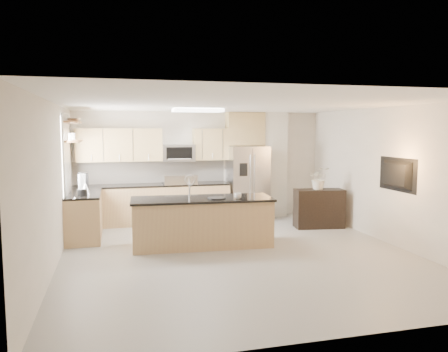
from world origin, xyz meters
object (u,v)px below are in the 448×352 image
object	(u,v)px
coffee_maker	(84,182)
bowl	(74,119)
blender	(82,186)
television	(393,175)
cup	(238,196)
credenza	(319,208)
refrigerator	(248,183)
kettle	(85,188)
range	(179,202)
platter	(217,198)
microwave	(178,153)
island	(202,222)
flower_vase	(319,173)

from	to	relation	value
coffee_maker	bowl	bearing A→B (deg)	178.38
blender	television	distance (m)	5.83
cup	coffee_maker	bearing A→B (deg)	146.90
credenza	bowl	size ratio (longest dim) A/B	2.82
refrigerator	kettle	bearing A→B (deg)	-162.06
range	platter	world-z (taller)	range
blender	microwave	bearing A→B (deg)	37.22
island	bowl	world-z (taller)	bowl
flower_vase	range	bearing A→B (deg)	155.68
television	island	bearing A→B (deg)	74.74
cup	credenza	bearing A→B (deg)	27.44
refrigerator	island	distance (m)	2.69
cup	blender	distance (m)	2.98
blender	bowl	xyz separation A→B (m)	(-0.17, 0.81, 1.28)
flower_vase	coffee_maker	bearing A→B (deg)	172.34
coffee_maker	bowl	xyz separation A→B (m)	(-0.16, 0.00, 1.29)
credenza	cup	world-z (taller)	cup
cup	flower_vase	world-z (taller)	flower_vase
platter	blender	bearing A→B (deg)	160.11
bowl	island	bearing A→B (deg)	-33.40
kettle	platter	bearing A→B (deg)	-24.65
kettle	coffee_maker	world-z (taller)	coffee_maker
range	flower_vase	size ratio (longest dim) A/B	1.53
range	platter	distance (m)	2.40
blender	kettle	bearing A→B (deg)	76.78
cup	flower_vase	xyz separation A→B (m)	(2.20, 1.16, 0.27)
platter	bowl	bearing A→B (deg)	146.99
credenza	cup	xyz separation A→B (m)	(-2.21, -1.15, 0.53)
credenza	flower_vase	xyz separation A→B (m)	(-0.01, 0.01, 0.80)
blender	coffee_maker	size ratio (longest dim) A/B	1.12
blender	kettle	size ratio (longest dim) A/B	1.62
platter	microwave	bearing A→B (deg)	98.14
blender	flower_vase	bearing A→B (deg)	1.53
range	bowl	distance (m)	3.02
flower_vase	cup	bearing A→B (deg)	-152.29
microwave	flower_vase	distance (m)	3.28
blender	flower_vase	distance (m)	5.00
range	blender	distance (m)	2.61
platter	cup	bearing A→B (deg)	-21.92
flower_vase	bowl	bearing A→B (deg)	172.52
island	kettle	xyz separation A→B (m)	(-2.13, 0.95, 0.58)
coffee_maker	bowl	distance (m)	1.30
refrigerator	flower_vase	bearing A→B (deg)	-45.31
range	flower_vase	xyz separation A→B (m)	(2.92, -1.32, 0.76)
island	television	xyz separation A→B (m)	(3.41, -0.93, 0.89)
range	island	xyz separation A→B (m)	(0.10, -2.19, -0.02)
cup	blender	size ratio (longest dim) A/B	0.33
island	blender	xyz separation A→B (m)	(-2.18, 0.74, 0.65)
blender	television	bearing A→B (deg)	-16.63
coffee_maker	television	bearing A→B (deg)	-23.84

